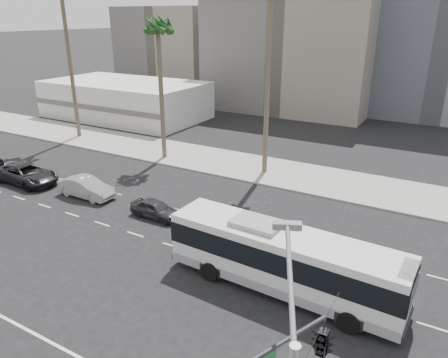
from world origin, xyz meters
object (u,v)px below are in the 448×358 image
Objects in this scene: car_a at (156,209)px; car_c at (27,174)px; palm_mid at (158,29)px; car_b at (86,188)px; traffic_signal at (312,352)px; city_bus at (283,258)px.

car_c reaches higher than car_a.
palm_mid reaches higher than car_c.
car_b is 0.35× the size of palm_mid.
car_c is at bearing 92.68° from car_b.
traffic_signal reaches higher than car_b.
car_a is 17.88m from palm_mid.
traffic_signal is (22.54, -12.72, 4.50)m from car_b.
palm_mid reaches higher than car_a.
car_a is at bearing -92.29° from car_b.
car_c is 0.95× the size of traffic_signal.
car_b is 0.80× the size of car_c.
car_a is at bearing 164.59° from traffic_signal.
palm_mid is (-0.57, 10.92, 11.62)m from car_b.
city_bus is at bearing -106.20° from car_a.
car_c is (-13.80, -0.23, 0.18)m from car_a.
car_b is at bearing -87.02° from palm_mid.
car_a is 20.45m from traffic_signal.
car_b is at bearing -85.22° from car_c.
car_b reaches higher than car_a.
car_c is at bearing 92.03° from car_a.
city_bus is 25.16m from car_c.
city_bus is 25.97m from palm_mid.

